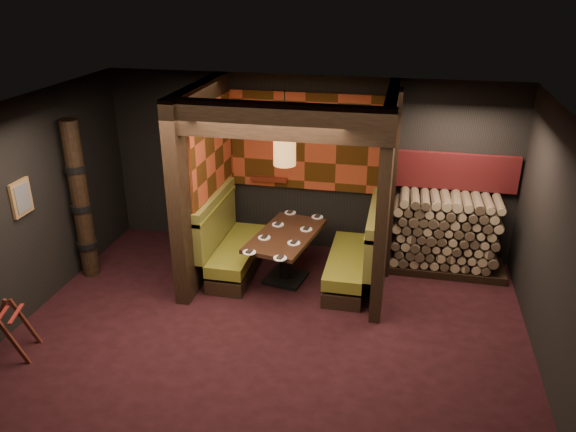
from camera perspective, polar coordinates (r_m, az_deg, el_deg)
The scene contains 23 objects.
floor at distance 7.25m, azimuth -2.19°, elevation -12.50°, with size 6.50×5.50×0.02m, color black.
ceiling at distance 6.04m, azimuth -2.62°, elevation 10.16°, with size 6.50×5.50×0.02m, color black.
wall_back at distance 9.03m, azimuth 1.94°, elevation 5.21°, with size 6.50×0.02×2.85m, color black.
wall_front at distance 4.32m, azimuth -11.87°, elevation -17.83°, with size 6.50×0.02×2.85m, color black.
wall_left at distance 7.92m, azimuth -25.88°, elevation 0.13°, with size 0.02×5.50×2.85m, color black.
wall_right at distance 6.59m, azimuth 26.38°, elevation -4.55°, with size 0.02×5.50×2.85m, color black.
partition_left at distance 8.35m, azimuth -8.60°, elevation 3.43°, with size 0.20×2.20×2.85m, color black.
partition_right at distance 7.91m, azimuth 9.88°, elevation 2.18°, with size 0.15×2.10×2.85m, color black.
header_beam at distance 6.76m, azimuth -1.29°, elevation 9.61°, with size 2.85×0.18×0.44m, color black.
tapa_back_panel at distance 8.87m, azimuth 1.76°, elevation 7.55°, with size 2.40×0.06×1.55m, color #A73C1E.
tapa_side_panel at distance 8.34m, azimuth -7.59°, elevation 6.53°, with size 0.04×1.85×1.45m, color #A73C1E.
lacquer_shelf at distance 9.12m, azimuth -1.92°, elevation 3.78°, with size 0.60×0.12×0.07m, color #581B0F.
booth_bench_left at distance 8.63m, azimuth -5.77°, elevation -3.14°, with size 0.68×1.60×1.14m.
booth_bench_right at distance 8.30m, azimuth 6.83°, elevation -4.35°, with size 0.68×1.60×1.14m.
dining_table at distance 8.26m, azimuth -0.24°, elevation -3.30°, with size 1.03×1.56×0.76m.
place_settings at distance 8.16m, azimuth -0.25°, elevation -1.75°, with size 0.89×1.72×0.03m.
pendant_lamp at distance 7.65m, azimuth -0.34°, elevation 6.83°, with size 0.31×0.31×1.02m.
framed_picture at distance 7.90m, azimuth -25.46°, elevation 1.68°, with size 0.05×0.36×0.46m.
luggage_rack at distance 7.60m, azimuth -26.77°, elevation -10.29°, with size 0.73×0.61×0.69m.
totem_column at distance 8.72m, azimuth -20.31°, elevation 1.37°, with size 0.31×0.31×2.40m.
firewood_stack at distance 8.85m, azimuth 16.10°, elevation -1.78°, with size 1.73×0.70×1.22m.
mosaic_header at distance 8.84m, azimuth 16.64°, elevation 4.36°, with size 1.83×0.10×0.56m, color maroon.
bay_front_post at distance 8.15m, azimuth 10.60°, elevation 2.77°, with size 0.08×0.08×2.85m, color black.
Camera 1 is at (1.49, -5.68, 4.24)m, focal length 35.00 mm.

